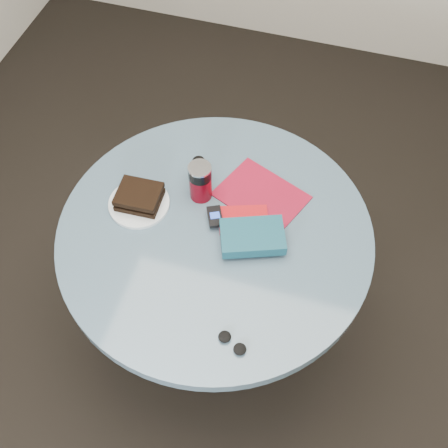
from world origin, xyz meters
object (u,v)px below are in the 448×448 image
(sandwich, at_px, (139,197))
(magazine, at_px, (261,196))
(plate, at_px, (139,204))
(mp3_player, at_px, (215,217))
(table, at_px, (216,257))
(pepper_grinder, at_px, (199,169))
(novel, at_px, (252,237))
(headphones, at_px, (232,343))
(soda_can, at_px, (200,182))
(red_book, at_px, (244,220))

(sandwich, xyz_separation_m, magazine, (0.37, 0.14, -0.03))
(plate, distance_m, mp3_player, 0.26)
(table, bearing_deg, mp3_player, 106.43)
(pepper_grinder, bearing_deg, novel, -40.30)
(novel, xyz_separation_m, headphones, (0.03, -0.34, -0.03))
(soda_can, bearing_deg, mp3_player, -49.13)
(table, bearing_deg, plate, 174.18)
(mp3_player, distance_m, headphones, 0.42)
(plate, xyz_separation_m, soda_can, (0.18, 0.10, 0.06))
(table, height_order, pepper_grinder, pepper_grinder)
(red_book, bearing_deg, sandwich, 165.53)
(table, distance_m, pepper_grinder, 0.30)
(pepper_grinder, xyz_separation_m, headphones, (0.27, -0.54, -0.04))
(mp3_player, bearing_deg, plate, -177.98)
(table, xyz_separation_m, plate, (-0.27, 0.03, 0.17))
(sandwich, height_order, magazine, sandwich)
(magazine, bearing_deg, red_book, -81.36)
(plate, bearing_deg, table, -5.82)
(plate, distance_m, pepper_grinder, 0.23)
(pepper_grinder, bearing_deg, sandwich, -133.85)
(red_book, distance_m, novel, 0.09)
(pepper_grinder, bearing_deg, magazine, -3.98)
(table, distance_m, plate, 0.32)
(sandwich, distance_m, red_book, 0.34)
(pepper_grinder, distance_m, magazine, 0.22)
(sandwich, relative_size, novel, 0.73)
(table, distance_m, soda_can, 0.28)
(plate, height_order, pepper_grinder, pepper_grinder)
(sandwich, relative_size, mp3_player, 1.60)
(headphones, bearing_deg, red_book, 101.16)
(magazine, relative_size, mp3_player, 3.05)
(pepper_grinder, height_order, magazine, pepper_grinder)
(magazine, bearing_deg, table, -98.62)
(table, relative_size, novel, 5.15)
(soda_can, bearing_deg, novel, -32.54)
(red_book, xyz_separation_m, novel, (0.05, -0.07, 0.03))
(sandwich, xyz_separation_m, headphones, (0.42, -0.38, -0.03))
(magazine, relative_size, headphones, 2.75)
(headphones, bearing_deg, table, 114.33)
(sandwich, xyz_separation_m, red_book, (0.34, 0.03, -0.03))
(table, height_order, headphones, headphones)
(table, distance_m, mp3_player, 0.19)
(novel, bearing_deg, sandwich, 152.75)
(table, distance_m, red_book, 0.20)
(soda_can, distance_m, red_book, 0.18)
(plate, distance_m, sandwich, 0.03)
(sandwich, xyz_separation_m, mp3_player, (0.25, 0.00, -0.01))
(mp3_player, bearing_deg, novel, -19.30)
(plate, height_order, magazine, plate)
(plate, distance_m, magazine, 0.40)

